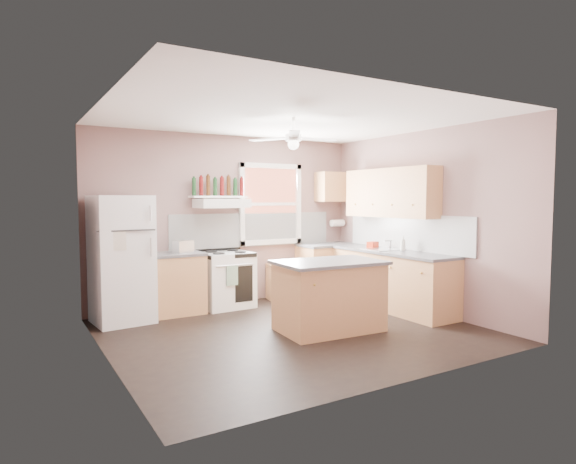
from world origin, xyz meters
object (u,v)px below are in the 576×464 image
refrigerator (121,259)px  island (329,297)px  toaster (183,247)px  stove (226,280)px  cart (284,283)px

refrigerator → island: size_ratio=1.37×
toaster → island: size_ratio=0.22×
toaster → island: (1.31, -1.83, -0.56)m
stove → island: same height
refrigerator → toaster: refrigerator is taller
refrigerator → cart: bearing=-1.8°
stove → island: bearing=-74.4°
refrigerator → stove: refrigerator is taller
toaster → stove: toaster is taller
refrigerator → toaster: (0.89, 0.05, 0.12)m
cart → island: bearing=-92.5°
stove → cart: size_ratio=1.56×
cart → refrigerator: bearing=-165.1°
refrigerator → toaster: size_ratio=6.20×
refrigerator → toaster: bearing=-2.3°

